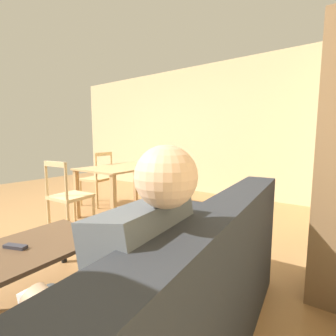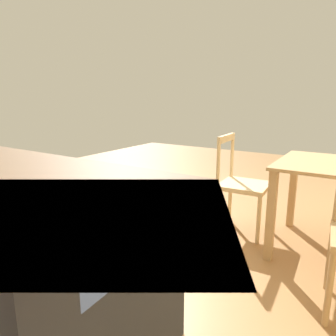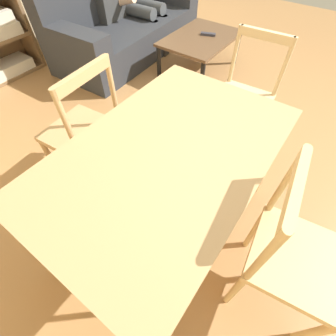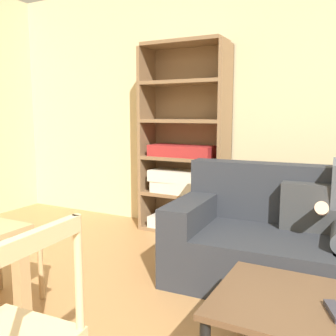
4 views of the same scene
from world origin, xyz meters
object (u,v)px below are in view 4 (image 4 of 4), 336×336
(coffee_table, at_px, (316,315))
(tv_remote, at_px, (335,311))
(bookshelf, at_px, (184,157))
(couch, at_px, (314,246))

(coffee_table, xyz_separation_m, tv_remote, (0.08, -0.05, 0.06))
(coffee_table, height_order, tv_remote, tv_remote)
(coffee_table, xyz_separation_m, bookshelf, (-1.52, 1.85, 0.45))
(couch, bearing_deg, tv_remote, -79.78)
(couch, relative_size, tv_remote, 12.37)
(coffee_table, bearing_deg, bookshelf, 129.49)
(couch, bearing_deg, bookshelf, 151.10)
(tv_remote, relative_size, bookshelf, 0.09)
(couch, height_order, coffee_table, couch)
(tv_remote, bearing_deg, bookshelf, 109.38)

